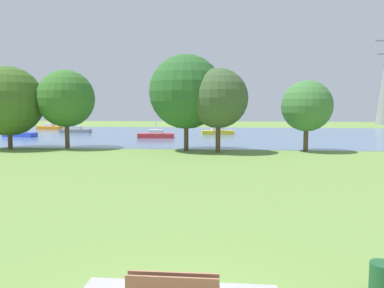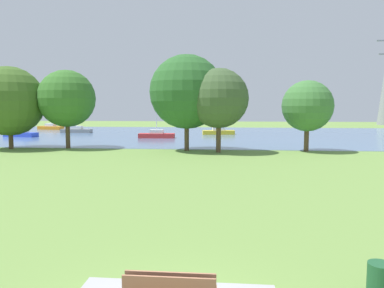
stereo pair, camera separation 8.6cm
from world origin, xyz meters
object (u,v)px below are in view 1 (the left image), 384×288
object	(u,v)px
litter_bin	(383,281)
tree_west_near	(218,98)
tree_east_far	(66,99)
tree_mid_shore	(307,106)
sailboat_yellow	(218,131)
sailboat_orange	(50,127)
sailboat_gray	(76,130)
sailboat_blue	(20,134)
sailboat_red	(156,135)
tree_east_near	(8,101)
tree_west_far	(186,92)

from	to	relation	value
litter_bin	tree_west_near	bearing A→B (deg)	98.92
tree_east_far	tree_mid_shore	world-z (taller)	tree_east_far
litter_bin	sailboat_yellow	world-z (taller)	sailboat_yellow
sailboat_yellow	sailboat_orange	world-z (taller)	sailboat_yellow
litter_bin	tree_east_far	world-z (taller)	tree_east_far
sailboat_gray	sailboat_blue	bearing A→B (deg)	-118.47
sailboat_red	tree_east_near	xyz separation A→B (m)	(-12.11, -14.19, 4.29)
sailboat_red	tree_east_near	distance (m)	19.14
sailboat_blue	sailboat_gray	size ratio (longest dim) A/B	1.30
tree_mid_shore	tree_east_near	bearing A→B (deg)	-179.23
sailboat_yellow	sailboat_gray	xyz separation A→B (m)	(-22.82, 1.47, -0.02)
tree_east_near	tree_east_far	xyz separation A→B (m)	(5.49, 0.99, 0.26)
sailboat_blue	tree_east_far	distance (m)	19.04
sailboat_red	sailboat_blue	bearing A→B (deg)	179.23
tree_east_far	tree_west_far	distance (m)	12.26
litter_bin	tree_east_far	distance (m)	34.93
sailboat_orange	tree_mid_shore	distance (m)	50.42
sailboat_gray	sailboat_orange	bearing A→B (deg)	135.31
sailboat_gray	tree_west_far	bearing A→B (deg)	-48.45
sailboat_orange	sailboat_red	distance (m)	28.49
tree_east_near	sailboat_gray	bearing A→B (deg)	96.45
sailboat_red	sailboat_yellow	bearing A→B (deg)	41.84
sailboat_red	tree_east_near	world-z (taller)	tree_east_near
tree_east_near	tree_east_far	distance (m)	5.58
sailboat_red	tree_west_near	xyz separation A→B (m)	(8.65, -15.24, 4.50)
litter_bin	sailboat_gray	distance (m)	57.59
tree_east_near	sailboat_blue	bearing A→B (deg)	116.47
tree_west_near	sailboat_orange	bearing A→B (deg)	134.51
sailboat_blue	sailboat_red	distance (m)	19.30
tree_mid_shore	tree_east_far	bearing A→B (deg)	178.53
tree_east_far	sailboat_red	bearing A→B (deg)	63.36
sailboat_orange	tree_west_near	xyz separation A→B (m)	(31.60, -32.14, 4.51)
sailboat_blue	tree_west_near	distance (m)	32.28
sailboat_yellow	tree_east_near	distance (m)	29.80
sailboat_orange	tree_east_far	distance (m)	34.54
sailboat_orange	tree_east_near	distance (m)	33.20
tree_east_far	tree_east_near	bearing A→B (deg)	-169.77
sailboat_blue	tree_mid_shore	world-z (taller)	sailboat_blue
litter_bin	sailboat_orange	distance (m)	68.77
sailboat_red	tree_west_far	xyz separation A→B (m)	(5.59, -14.15, 5.13)
tree_east_near	tree_west_far	world-z (taller)	tree_west_far
sailboat_yellow	tree_west_far	distance (m)	22.17
litter_bin	sailboat_yellow	distance (m)	49.34
sailboat_orange	tree_east_near	world-z (taller)	tree_east_near
sailboat_gray	tree_west_near	size ratio (longest dim) A/B	0.76
sailboat_blue	tree_east_far	size ratio (longest dim) A/B	0.97
sailboat_blue	tree_east_far	bearing A→B (deg)	-46.70
sailboat_yellow	sailboat_red	bearing A→B (deg)	-138.16
litter_bin	tree_west_far	bearing A→B (deg)	104.65
sailboat_orange	sailboat_yellow	bearing A→B (deg)	-17.22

